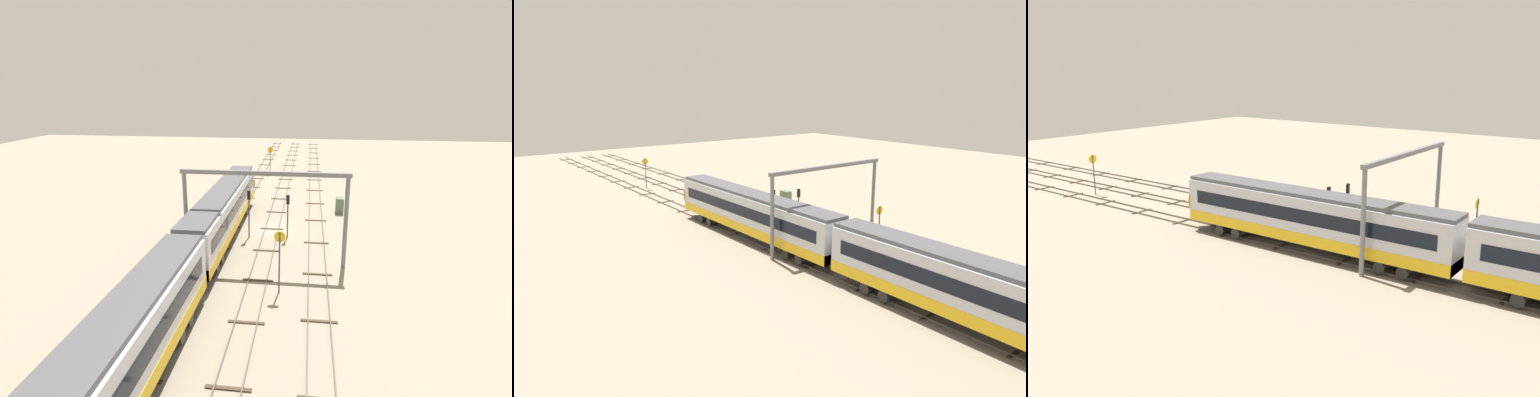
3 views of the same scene
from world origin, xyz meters
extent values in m
plane|color=gray|center=(0.00, 0.00, 0.00)|extent=(153.38, 153.38, 0.00)
cube|color=#59544C|center=(0.00, -5.38, 0.08)|extent=(137.38, 0.07, 0.16)
cube|color=#59544C|center=(0.00, -3.94, 0.08)|extent=(137.38, 0.07, 0.16)
cube|color=#473828|center=(-17.17, -4.66, 0.04)|extent=(0.24, 2.40, 0.08)
cube|color=#473828|center=(-10.30, -4.66, 0.04)|extent=(0.24, 2.40, 0.08)
cube|color=#473828|center=(-3.43, -4.66, 0.04)|extent=(0.24, 2.40, 0.08)
cube|color=#473828|center=(3.43, -4.66, 0.04)|extent=(0.24, 2.40, 0.08)
cube|color=#473828|center=(10.30, -4.66, 0.04)|extent=(0.24, 2.40, 0.08)
cube|color=#473828|center=(17.17, -4.66, 0.04)|extent=(0.24, 2.40, 0.08)
cube|color=#473828|center=(24.04, -4.66, 0.04)|extent=(0.24, 2.40, 0.08)
cube|color=#473828|center=(30.91, -4.66, 0.04)|extent=(0.24, 2.40, 0.08)
cube|color=#473828|center=(37.78, -4.66, 0.04)|extent=(0.24, 2.40, 0.08)
cube|color=#473828|center=(44.65, -4.66, 0.04)|extent=(0.24, 2.40, 0.08)
cube|color=#473828|center=(51.52, -4.66, 0.04)|extent=(0.24, 2.40, 0.08)
cube|color=#59544C|center=(0.00, -0.72, 0.08)|extent=(137.38, 0.07, 0.16)
cube|color=#59544C|center=(0.00, 0.72, 0.08)|extent=(137.38, 0.07, 0.16)
cube|color=#473828|center=(-17.92, 0.00, 0.04)|extent=(0.24, 2.40, 0.08)
cube|color=#473828|center=(-11.95, 0.00, 0.04)|extent=(0.24, 2.40, 0.08)
cube|color=#473828|center=(-5.97, 0.00, 0.04)|extent=(0.24, 2.40, 0.08)
cube|color=#473828|center=(0.00, 0.00, 0.04)|extent=(0.24, 2.40, 0.08)
cube|color=#473828|center=(5.97, 0.00, 0.04)|extent=(0.24, 2.40, 0.08)
cube|color=#473828|center=(11.95, 0.00, 0.04)|extent=(0.24, 2.40, 0.08)
cube|color=#473828|center=(17.92, 0.00, 0.04)|extent=(0.24, 2.40, 0.08)
cube|color=#473828|center=(23.89, 0.00, 0.04)|extent=(0.24, 2.40, 0.08)
cube|color=#473828|center=(29.87, 0.00, 0.04)|extent=(0.24, 2.40, 0.08)
cube|color=#473828|center=(35.84, 0.00, 0.04)|extent=(0.24, 2.40, 0.08)
cube|color=#473828|center=(41.81, 0.00, 0.04)|extent=(0.24, 2.40, 0.08)
cube|color=#473828|center=(47.79, 0.00, 0.04)|extent=(0.24, 2.40, 0.08)
cube|color=#59544C|center=(0.00, 3.94, 0.08)|extent=(137.38, 0.07, 0.16)
cube|color=#59544C|center=(0.00, 5.38, 0.08)|extent=(137.38, 0.07, 0.16)
cube|color=#473828|center=(-17.92, 4.66, 0.04)|extent=(0.24, 2.40, 0.08)
cube|color=#473828|center=(-11.95, 4.66, 0.04)|extent=(0.24, 2.40, 0.08)
cube|color=#473828|center=(-5.97, 4.66, 0.04)|extent=(0.24, 2.40, 0.08)
cube|color=#473828|center=(0.00, 4.66, 0.04)|extent=(0.24, 2.40, 0.08)
cube|color=#473828|center=(5.97, 4.66, 0.04)|extent=(0.24, 2.40, 0.08)
cube|color=#473828|center=(11.95, 4.66, 0.04)|extent=(0.24, 2.40, 0.08)
cube|color=#473828|center=(17.92, 4.66, 0.04)|extent=(0.24, 2.40, 0.08)
cube|color=#473828|center=(23.89, 4.66, 0.04)|extent=(0.24, 2.40, 0.08)
cube|color=#473828|center=(29.87, 4.66, 0.04)|extent=(0.24, 2.40, 0.08)
cube|color=#473828|center=(35.84, 4.66, 0.04)|extent=(0.24, 2.40, 0.08)
cube|color=#B7BCC6|center=(-2.69, 4.66, 2.86)|extent=(24.00, 2.90, 3.60)
cube|color=gold|center=(-2.69, 4.66, 1.51)|extent=(24.00, 2.94, 0.90)
cube|color=#4C4C51|center=(-2.69, 4.66, 4.81)|extent=(24.00, 2.50, 0.30)
cube|color=black|center=(-2.69, 3.20, 3.29)|extent=(22.00, 0.04, 1.10)
cube|color=black|center=(-2.69, 6.12, 3.29)|extent=(22.00, 0.04, 1.10)
cylinder|color=black|center=(-11.27, 4.66, 0.61)|extent=(0.90, 2.70, 0.90)
cylinder|color=black|center=(-9.47, 4.66, 0.61)|extent=(0.90, 2.70, 0.90)
cylinder|color=black|center=(4.09, 4.66, 0.61)|extent=(0.90, 2.70, 0.90)
cylinder|color=black|center=(5.89, 4.66, 0.61)|extent=(0.90, 2.70, 0.90)
cylinder|color=black|center=(-18.91, 4.66, 0.61)|extent=(0.90, 2.70, 0.90)
cone|color=gold|center=(10.11, 4.66, 2.68)|extent=(1.60, 3.24, 3.24)
cylinder|color=slate|center=(-8.50, -6.83, 3.86)|extent=(0.36, 0.36, 7.71)
cylinder|color=slate|center=(-8.50, 6.69, 3.86)|extent=(0.36, 0.36, 7.71)
cube|color=slate|center=(-8.50, -0.07, 7.89)|extent=(0.40, 14.12, 0.35)
cylinder|color=#4C4C51|center=(-13.64, -1.78, 2.38)|extent=(0.12, 0.12, 4.75)
cylinder|color=yellow|center=(-13.60, -1.78, 4.38)|extent=(0.05, 0.82, 0.82)
cube|color=black|center=(-13.57, -1.78, 4.38)|extent=(0.02, 0.37, 0.12)
cylinder|color=#4C4C51|center=(28.11, 2.93, 2.29)|extent=(0.12, 0.12, 4.59)
cylinder|color=yellow|center=(28.15, 2.93, 4.14)|extent=(0.05, 0.99, 0.99)
cube|color=black|center=(28.18, 2.93, 4.14)|extent=(0.02, 0.44, 0.12)
cylinder|color=#4C4C51|center=(-2.32, -1.76, 1.77)|extent=(0.14, 0.14, 3.54)
cube|color=black|center=(-2.32, -1.76, 3.99)|extent=(0.20, 0.32, 0.90)
sphere|color=red|center=(-2.21, -1.76, 4.19)|extent=(0.20, 0.20, 0.20)
sphere|color=#262626|center=(-2.21, -1.76, 3.79)|extent=(0.20, 0.20, 0.20)
cylinder|color=#4C4C51|center=(-2.74, 2.06, 1.99)|extent=(0.14, 0.14, 3.99)
cube|color=black|center=(-2.74, 2.06, 4.44)|extent=(0.20, 0.32, 0.90)
sphere|color=red|center=(-2.63, 2.06, 4.64)|extent=(0.20, 0.20, 0.20)
sphere|color=#262626|center=(-2.63, 2.06, 4.24)|extent=(0.20, 0.20, 0.20)
cube|color=#597259|center=(6.96, -7.51, 0.92)|extent=(1.45, 0.88, 1.85)
cube|color=#333333|center=(7.69, -7.51, 1.20)|extent=(0.02, 0.62, 0.24)
camera|label=1|loc=(-40.73, -3.62, 14.80)|focal=28.51mm
camera|label=2|loc=(-41.57, 32.25, 15.59)|focal=34.03mm
camera|label=3|loc=(-26.44, 39.88, 14.84)|focal=39.29mm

